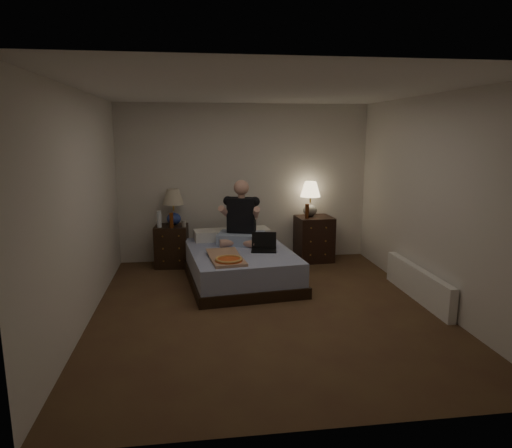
{
  "coord_description": "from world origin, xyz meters",
  "views": [
    {
      "loc": [
        -0.81,
        -5.02,
        2.05
      ],
      "look_at": [
        0.0,
        0.9,
        0.85
      ],
      "focal_mm": 32.0,
      "sensor_mm": 36.0,
      "label": 1
    }
  ],
  "objects": [
    {
      "name": "pizza_box",
      "position": [
        -0.41,
        0.44,
        0.49
      ],
      "size": [
        0.49,
        0.81,
        0.08
      ],
      "primitive_type": null,
      "rotation": [
        0.0,
        0.0,
        0.13
      ],
      "color": "tan",
      "rests_on": "bed"
    },
    {
      "name": "beer_bottle_left",
      "position": [
        -1.16,
        1.82,
        0.76
      ],
      "size": [
        0.06,
        0.06,
        0.23
      ],
      "primitive_type": "cylinder",
      "color": "#602B0D",
      "rests_on": "nightstand_left"
    },
    {
      "name": "bed",
      "position": [
        -0.2,
        1.09,
        0.23
      ],
      "size": [
        1.56,
        1.95,
        0.45
      ],
      "primitive_type": "cube",
      "rotation": [
        0.0,
        0.0,
        0.12
      ],
      "color": "#5061A1",
      "rests_on": "floor"
    },
    {
      "name": "wall_front",
      "position": [
        0.0,
        -2.25,
        1.25
      ],
      "size": [
        4.0,
        0.0,
        2.5
      ],
      "primitive_type": "cube",
      "rotation": [
        -1.57,
        0.0,
        0.0
      ],
      "color": "silver",
      "rests_on": "ground"
    },
    {
      "name": "laptop",
      "position": [
        0.12,
        0.97,
        0.57
      ],
      "size": [
        0.38,
        0.33,
        0.24
      ],
      "primitive_type": null,
      "rotation": [
        0.0,
        0.0,
        -0.17
      ],
      "color": "black",
      "rests_on": "bed"
    },
    {
      "name": "lamp_left",
      "position": [
        -1.13,
        2.05,
        0.92
      ],
      "size": [
        0.38,
        0.38,
        0.56
      ],
      "primitive_type": null,
      "rotation": [
        0.0,
        0.0,
        0.21
      ],
      "color": "navy",
      "rests_on": "nightstand_left"
    },
    {
      "name": "water_bottle",
      "position": [
        -1.34,
        1.87,
        0.77
      ],
      "size": [
        0.07,
        0.07,
        0.25
      ],
      "primitive_type": "cylinder",
      "color": "silver",
      "rests_on": "nightstand_left"
    },
    {
      "name": "wall_left",
      "position": [
        -2.0,
        0.0,
        1.25
      ],
      "size": [
        0.0,
        4.5,
        2.5
      ],
      "primitive_type": "cube",
      "rotation": [
        1.57,
        0.0,
        1.57
      ],
      "color": "silver",
      "rests_on": "ground"
    },
    {
      "name": "lamp_right",
      "position": [
        1.04,
        2.05,
        1.0
      ],
      "size": [
        0.34,
        0.34,
        0.56
      ],
      "primitive_type": null,
      "rotation": [
        0.0,
        0.0,
        -0.05
      ],
      "color": "gray",
      "rests_on": "nightstand_right"
    },
    {
      "name": "person",
      "position": [
        -0.15,
        1.45,
        0.92
      ],
      "size": [
        0.78,
        0.68,
        0.93
      ],
      "primitive_type": null,
      "rotation": [
        0.0,
        0.0,
        -0.28
      ],
      "color": "black",
      "rests_on": "bed"
    },
    {
      "name": "soda_can",
      "position": [
        -0.98,
        1.84,
        0.69
      ],
      "size": [
        0.07,
        0.07,
        0.1
      ],
      "primitive_type": "cylinder",
      "color": "beige",
      "rests_on": "nightstand_left"
    },
    {
      "name": "nightstand_left",
      "position": [
        -1.18,
        1.98,
        0.32
      ],
      "size": [
        0.52,
        0.48,
        0.64
      ],
      "primitive_type": "cube",
      "rotation": [
        0.0,
        0.0,
        -0.07
      ],
      "color": "black",
      "rests_on": "floor"
    },
    {
      "name": "radiator",
      "position": [
        1.93,
        0.08,
        0.2
      ],
      "size": [
        0.1,
        1.6,
        0.4
      ],
      "primitive_type": "cube",
      "color": "white",
      "rests_on": "floor"
    },
    {
      "name": "nightstand_right",
      "position": [
        1.1,
        1.98,
        0.36
      ],
      "size": [
        0.59,
        0.54,
        0.72
      ],
      "primitive_type": "cube",
      "rotation": [
        0.0,
        0.0,
        0.07
      ],
      "color": "black",
      "rests_on": "floor"
    },
    {
      "name": "floor",
      "position": [
        0.0,
        0.0,
        0.0
      ],
      "size": [
        4.0,
        4.5,
        0.0
      ],
      "primitive_type": "cube",
      "color": "brown",
      "rests_on": "ground"
    },
    {
      "name": "beer_bottle_right",
      "position": [
        0.94,
        1.87,
        0.84
      ],
      "size": [
        0.06,
        0.06,
        0.23
      ],
      "primitive_type": "cylinder",
      "color": "#51230B",
      "rests_on": "nightstand_right"
    },
    {
      "name": "wall_right",
      "position": [
        2.0,
        0.0,
        1.25
      ],
      "size": [
        0.0,
        4.5,
        2.5
      ],
      "primitive_type": "cube",
      "rotation": [
        1.57,
        0.0,
        -1.57
      ],
      "color": "silver",
      "rests_on": "ground"
    },
    {
      "name": "wall_back",
      "position": [
        0.0,
        2.25,
        1.25
      ],
      "size": [
        4.0,
        0.0,
        2.5
      ],
      "primitive_type": "cube",
      "rotation": [
        1.57,
        0.0,
        0.0
      ],
      "color": "silver",
      "rests_on": "ground"
    },
    {
      "name": "ceiling",
      "position": [
        0.0,
        0.0,
        2.5
      ],
      "size": [
        4.0,
        4.5,
        0.0
      ],
      "primitive_type": "cube",
      "rotation": [
        3.14,
        0.0,
        0.0
      ],
      "color": "white",
      "rests_on": "ground"
    }
  ]
}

